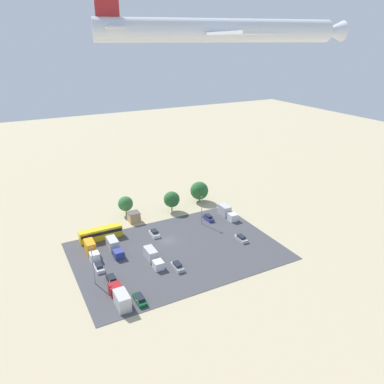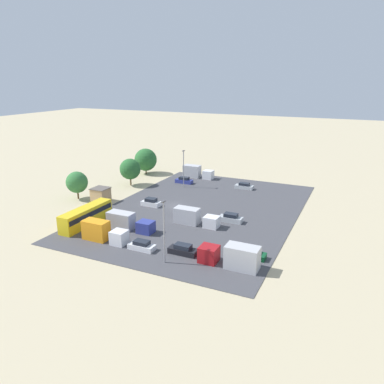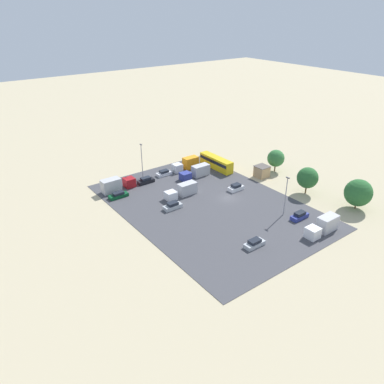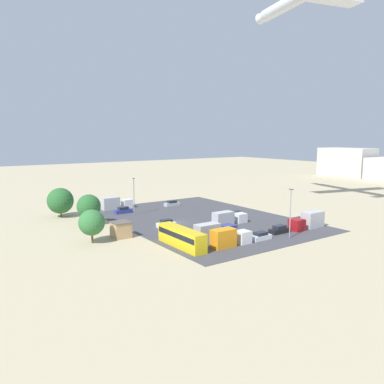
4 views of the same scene
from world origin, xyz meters
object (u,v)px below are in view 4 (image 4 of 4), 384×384
object	(u,v)px
parked_car_3	(235,215)
parked_truck_3	(308,221)
shed_building	(121,230)
bus	(181,237)
parked_truck_2	(228,218)
parked_truck_4	(115,203)
parked_car_5	(279,230)
parked_car_1	(172,204)
parked_car_6	(123,210)
parked_car_0	(166,224)
parked_car_4	(298,221)
parked_car_2	(261,236)
parked_truck_0	(229,238)
parked_truck_1	(213,231)

from	to	relation	value
parked_car_3	parked_truck_3	xyz separation A→B (m)	(16.43, 5.99, 0.88)
shed_building	bus	distance (m)	13.48
parked_truck_2	parked_truck_3	xyz separation A→B (m)	(12.33, 11.76, 0.22)
parked_truck_2	parked_truck_4	xyz separation A→B (m)	(-30.88, -13.41, 0.15)
bus	shed_building	bearing A→B (deg)	117.19
bus	parked_car_5	bearing A→B (deg)	-8.76
parked_truck_2	parked_truck_3	distance (m)	17.04
parked_car_3	parked_truck_3	bearing A→B (deg)	-159.98
parked_car_1	parked_truck_4	xyz separation A→B (m)	(-4.81, -14.91, 0.87)
parked_car_1	parked_car_6	bearing A→B (deg)	-84.10
shed_building	parked_truck_3	world-z (taller)	parked_truck_3
parked_car_0	parked_car_6	xyz separation A→B (m)	(-18.84, -1.49, -0.01)
parked_car_4	parked_car_2	bearing A→B (deg)	105.80
parked_car_1	parked_truck_3	xyz separation A→B (m)	(38.40, 10.26, 0.94)
parked_car_0	shed_building	bearing A→B (deg)	-79.62
parked_car_1	parked_car_5	bearing A→B (deg)	3.18
parked_car_1	parked_truck_0	xyz separation A→B (m)	(38.99, -12.14, 0.88)
parked_car_0	parked_truck_1	size ratio (longest dim) A/B	0.45
shed_building	parked_truck_4	bearing A→B (deg)	158.94
bus	parked_car_5	xyz separation A→B (m)	(3.29, 21.38, -1.12)
parked_car_4	parked_truck_0	bearing A→B (deg)	100.51
parked_car_0	parked_car_3	size ratio (longest dim) A/B	0.91
parked_car_3	parked_car_5	bearing A→B (deg)	172.22
parked_car_3	parked_truck_0	world-z (taller)	parked_truck_0
parked_car_5	parked_car_6	size ratio (longest dim) A/B	1.02
parked_car_0	parked_truck_2	distance (m)	13.73
parked_car_3	parked_car_5	world-z (taller)	parked_car_3
parked_truck_4	parked_truck_1	bearing A→B (deg)	5.70
bus	parked_truck_1	world-z (taller)	bus
shed_building	parked_truck_4	distance (m)	29.30
parked_truck_0	parked_truck_1	size ratio (longest dim) A/B	0.90
parked_car_5	shed_building	bearing A→B (deg)	60.97
shed_building	parked_car_0	bearing A→B (deg)	100.38
parked_car_3	parked_truck_0	xyz separation A→B (m)	(17.02, -16.41, 0.82)
parked_car_3	parked_truck_1	size ratio (longest dim) A/B	0.50
bus	parked_truck_4	world-z (taller)	bus
bus	parked_car_3	bearing A→B (deg)	28.06
parked_car_2	parked_car_5	world-z (taller)	parked_car_5
parked_car_0	parked_truck_4	xyz separation A→B (m)	(-25.25, -0.90, 0.80)
parked_car_1	parked_car_5	world-z (taller)	parked_car_5
parked_car_2	parked_truck_2	xyz separation A→B (m)	(-13.07, 2.98, 0.72)
parked_car_5	parked_truck_4	xyz separation A→B (m)	(-42.63, -17.01, 0.83)
shed_building	parked_car_2	world-z (taller)	shed_building
shed_building	parked_car_0	distance (m)	11.64
parked_truck_3	parked_truck_0	bearing A→B (deg)	91.49
parked_car_3	parked_truck_1	xyz separation A→B (m)	(11.21, -15.38, 0.68)
parked_car_1	parked_car_4	bearing A→B (deg)	18.72
parked_truck_4	bus	bearing A→B (deg)	-6.34
parked_car_5	parked_truck_1	xyz separation A→B (m)	(-4.64, -13.22, 0.69)
shed_building	parked_car_2	bearing A→B (deg)	51.60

